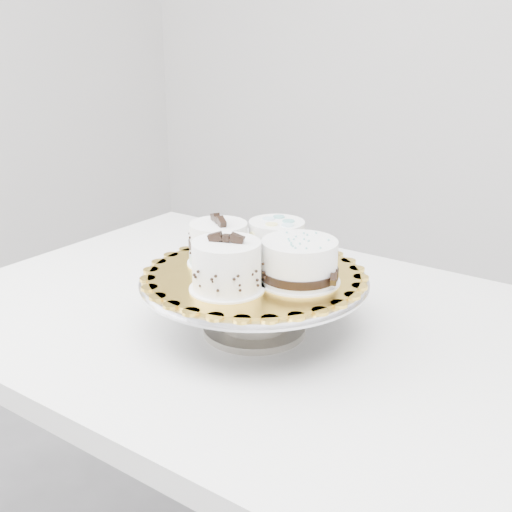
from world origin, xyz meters
The scene contains 7 objects.
table centered at (-0.13, 0.03, 0.68)m, with size 1.31×0.93×0.75m.
cake_stand centered at (-0.13, -0.03, 0.82)m, with size 0.39×0.39×0.10m.
cake_board centered at (-0.13, -0.03, 0.86)m, with size 0.36×0.36×0.01m, color orange.
cake_swirl centered at (-0.13, -0.11, 0.90)m, with size 0.14×0.14×0.10m.
cake_banded centered at (-0.21, -0.02, 0.89)m, with size 0.14×0.14×0.09m.
cake_dots centered at (-0.13, 0.04, 0.90)m, with size 0.12×0.12×0.07m.
cake_ribbon centered at (-0.05, -0.03, 0.89)m, with size 0.16×0.16×0.07m.
Camera 1 is at (0.39, -0.89, 1.25)m, focal length 45.00 mm.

